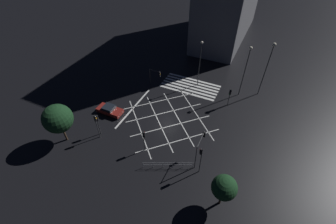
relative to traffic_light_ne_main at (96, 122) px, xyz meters
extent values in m
plane|color=black|center=(-7.34, -7.61, -3.10)|extent=(200.00, 200.00, 0.00)
cube|color=silver|center=(-7.34, -15.19, -3.10)|extent=(10.66, 0.50, 0.01)
cube|color=silver|center=(-7.34, -16.09, -3.10)|extent=(10.66, 0.50, 0.01)
cube|color=silver|center=(-7.34, -16.99, -3.10)|extent=(10.66, 0.50, 0.01)
cube|color=silver|center=(-7.34, -17.89, -3.10)|extent=(10.66, 0.50, 0.01)
cube|color=silver|center=(-7.34, -18.79, -3.10)|extent=(10.66, 0.50, 0.01)
cube|color=silver|center=(-7.34, -19.69, -3.10)|extent=(10.66, 0.50, 0.01)
cube|color=silver|center=(-3.99, -10.96, -3.10)|extent=(9.31, 9.31, 0.01)
cube|color=silver|center=(-10.69, -10.96, -3.10)|extent=(9.31, 9.31, 0.01)
cube|color=silver|center=(-6.22, -8.73, -3.10)|extent=(9.31, 9.31, 0.01)
cube|color=silver|center=(-8.46, -8.73, -3.10)|extent=(9.31, 9.31, 0.01)
cube|color=silver|center=(-8.46, -6.49, -3.10)|extent=(9.31, 9.31, 0.01)
cube|color=silver|center=(-6.22, -6.49, -3.10)|extent=(9.31, 9.31, 0.01)
cube|color=silver|center=(-10.69, -4.26, -3.10)|extent=(9.31, 9.31, 0.01)
cube|color=silver|center=(-3.99, -4.26, -3.10)|extent=(9.31, 9.31, 0.01)
cube|color=silver|center=(-0.92, -7.61, -3.10)|extent=(0.30, 10.66, 0.01)
cube|color=black|center=(-2.31, -55.06, -1.10)|extent=(0.06, 1.40, 1.80)
cube|color=black|center=(-2.31, -51.49, -1.10)|extent=(0.06, 1.40, 1.80)
cube|color=beige|center=(-2.31, -47.92, -1.10)|extent=(0.06, 1.40, 1.80)
cube|color=beige|center=(-2.31, -44.35, -1.10)|extent=(0.06, 1.40, 1.80)
cube|color=black|center=(-2.31, -40.77, -1.10)|extent=(0.06, 1.40, 1.80)
cube|color=beige|center=(-2.31, -37.20, -1.10)|extent=(0.06, 1.40, 1.80)
cube|color=black|center=(-2.31, -33.63, -1.10)|extent=(0.06, 1.40, 1.80)
cube|color=black|center=(-2.31, -30.06, -1.10)|extent=(0.06, 1.40, 1.80)
cube|color=black|center=(-2.31, -51.49, 2.20)|extent=(0.06, 1.40, 1.80)
cube|color=beige|center=(-2.31, -47.92, 2.20)|extent=(0.06, 1.40, 1.80)
cube|color=beige|center=(-2.31, -44.35, 2.20)|extent=(0.06, 1.40, 1.80)
cube|color=beige|center=(-2.31, -40.77, 2.20)|extent=(0.06, 1.40, 1.80)
cube|color=black|center=(-2.31, -37.20, 2.20)|extent=(0.06, 1.40, 1.80)
cube|color=black|center=(-2.31, -33.63, 2.20)|extent=(0.06, 1.40, 1.80)
cube|color=black|center=(-2.31, -30.06, 2.20)|extent=(0.06, 1.40, 1.80)
cube|color=black|center=(-2.31, -37.20, 5.50)|extent=(0.06, 1.40, 1.80)
cube|color=black|center=(-2.31, -33.63, 5.50)|extent=(0.06, 1.40, 1.80)
cube|color=black|center=(-2.31, -30.06, 5.50)|extent=(0.06, 1.40, 1.80)
cylinder|color=#2D2D30|center=(0.09, 0.00, -0.93)|extent=(0.11, 0.11, 4.35)
cube|color=black|center=(-0.05, 0.00, 0.75)|extent=(0.16, 0.28, 0.90)
sphere|color=black|center=(-0.16, 0.00, 1.05)|extent=(0.18, 0.18, 0.18)
sphere|color=orange|center=(-0.16, 0.00, 0.75)|extent=(0.18, 0.18, 0.18)
sphere|color=black|center=(-0.16, 0.00, 0.45)|extent=(0.18, 0.18, 0.18)
cube|color=black|center=(0.04, 0.00, 0.75)|extent=(0.02, 0.36, 0.98)
cylinder|color=#2D2D30|center=(0.38, -0.54, -1.28)|extent=(0.11, 0.11, 3.65)
cube|color=black|center=(0.38, -0.68, 0.04)|extent=(0.28, 0.16, 0.90)
sphere|color=black|center=(0.38, -0.79, 0.34)|extent=(0.18, 0.18, 0.18)
sphere|color=orange|center=(0.38, -0.79, 0.04)|extent=(0.18, 0.18, 0.18)
sphere|color=black|center=(0.38, -0.79, -0.26)|extent=(0.18, 0.18, 0.18)
cube|color=black|center=(0.38, -0.59, 0.04)|extent=(0.36, 0.02, 0.98)
cylinder|color=#2D2D30|center=(-15.05, -15.08, -1.49)|extent=(0.11, 0.11, 3.23)
cube|color=black|center=(-15.05, -14.94, -0.37)|extent=(0.28, 0.16, 0.90)
sphere|color=black|center=(-15.05, -14.83, -0.07)|extent=(0.18, 0.18, 0.18)
sphere|color=black|center=(-15.05, -14.83, -0.37)|extent=(0.18, 0.18, 0.18)
sphere|color=green|center=(-15.05, -14.83, -0.67)|extent=(0.18, 0.18, 0.18)
cube|color=black|center=(-15.05, -15.03, -0.37)|extent=(0.36, 0.02, 0.98)
cylinder|color=#2D2D30|center=(-0.23, -14.94, -1.44)|extent=(0.11, 0.11, 3.33)
cylinder|color=#2D2D30|center=(-1.24, -14.94, 0.08)|extent=(2.03, 0.09, 0.09)
cube|color=black|center=(-2.26, -14.94, -0.37)|extent=(0.16, 0.28, 0.90)
sphere|color=black|center=(-2.37, -14.94, -0.07)|extent=(0.18, 0.18, 0.18)
sphere|color=orange|center=(-2.37, -14.94, -0.37)|extent=(0.18, 0.18, 0.18)
sphere|color=black|center=(-2.37, -14.94, -0.67)|extent=(0.18, 0.18, 0.18)
cube|color=black|center=(-2.17, -14.94, -0.37)|extent=(0.02, 0.36, 0.98)
cylinder|color=#2D2D30|center=(-14.99, -0.58, -0.82)|extent=(0.11, 0.11, 4.57)
cube|color=black|center=(-14.85, -0.58, 0.97)|extent=(0.16, 0.28, 0.90)
sphere|color=red|center=(-14.74, -0.58, 1.27)|extent=(0.18, 0.18, 0.18)
sphere|color=black|center=(-14.74, -0.58, 0.97)|extent=(0.18, 0.18, 0.18)
sphere|color=black|center=(-14.74, -0.58, 0.67)|extent=(0.18, 0.18, 0.18)
cube|color=black|center=(-14.94, -0.58, 0.97)|extent=(0.02, 0.36, 0.98)
cylinder|color=#2D2D30|center=(-7.06, -0.67, -1.32)|extent=(0.11, 0.11, 3.57)
cube|color=black|center=(-7.06, -0.80, -0.03)|extent=(0.28, 0.16, 0.90)
sphere|color=red|center=(-7.06, -0.91, 0.27)|extent=(0.18, 0.18, 0.18)
sphere|color=black|center=(-7.06, -0.91, -0.03)|extent=(0.18, 0.18, 0.18)
sphere|color=black|center=(-7.06, -0.91, -0.33)|extent=(0.18, 0.18, 0.18)
cube|color=black|center=(-7.06, -0.71, -0.03)|extent=(0.36, 0.02, 0.98)
cylinder|color=#2D2D30|center=(-14.26, -0.90, -0.94)|extent=(0.11, 0.11, 4.32)
cylinder|color=#2D2D30|center=(-14.26, -2.27, 1.07)|extent=(0.09, 2.74, 0.09)
cube|color=black|center=(-14.26, -3.64, 0.62)|extent=(0.28, 0.16, 0.90)
sphere|color=red|center=(-14.26, -3.75, 0.92)|extent=(0.18, 0.18, 0.18)
sphere|color=black|center=(-14.26, -3.75, 0.62)|extent=(0.18, 0.18, 0.18)
sphere|color=black|center=(-14.26, -3.75, 0.32)|extent=(0.18, 0.18, 0.18)
cube|color=black|center=(-14.26, -3.55, 0.62)|extent=(0.36, 0.02, 0.98)
cylinder|color=#2D2D30|center=(-19.24, -20.39, 1.53)|extent=(0.14, 0.14, 9.27)
sphere|color=#F4EAC6|center=(-19.24, -20.39, 6.36)|extent=(0.63, 0.63, 0.63)
cylinder|color=#2D2D30|center=(-8.45, -18.36, 1.08)|extent=(0.14, 0.14, 8.36)
sphere|color=#F4EAC6|center=(-8.45, -18.36, 5.40)|extent=(0.47, 0.47, 0.47)
cylinder|color=#2D2D30|center=(-16.15, -18.73, 1.31)|extent=(0.14, 0.14, 8.83)
sphere|color=#F4EAC6|center=(-16.15, -18.73, 5.88)|extent=(0.53, 0.53, 0.53)
cylinder|color=#38281C|center=(-18.46, 2.32, -1.91)|extent=(0.26, 0.26, 2.38)
sphere|color=#143319|center=(-18.46, 2.32, 0.31)|extent=(2.75, 2.75, 2.75)
cylinder|color=#38281C|center=(4.10, 2.47, -1.74)|extent=(0.28, 0.28, 2.73)
sphere|color=#143319|center=(4.10, 2.47, 1.12)|extent=(3.98, 3.98, 3.98)
cube|color=maroon|center=(1.87, -4.95, -2.60)|extent=(4.24, 1.87, 0.62)
cube|color=black|center=(1.98, -4.95, -2.05)|extent=(1.78, 1.64, 0.49)
sphere|color=white|center=(-0.20, -5.53, -2.66)|extent=(0.16, 0.16, 0.16)
sphere|color=white|center=(-0.20, -4.37, -2.66)|extent=(0.16, 0.16, 0.16)
cylinder|color=black|center=(0.56, -5.76, -2.79)|extent=(0.62, 0.20, 0.62)
cylinder|color=black|center=(0.56, -4.13, -2.79)|extent=(0.62, 0.20, 0.62)
cylinder|color=black|center=(3.18, -5.76, -2.79)|extent=(0.62, 0.20, 0.62)
cylinder|color=black|center=(3.18, -4.13, -2.79)|extent=(0.62, 0.20, 0.62)
cylinder|color=gray|center=(-8.26, 1.88, -2.58)|extent=(0.05, 0.05, 1.05)
cylinder|color=gray|center=(-9.42, 1.34, -2.58)|extent=(0.05, 0.05, 1.05)
cylinder|color=gray|center=(-10.57, 0.79, -2.58)|extent=(0.05, 0.05, 1.05)
cylinder|color=gray|center=(-11.73, 0.25, -2.58)|extent=(0.05, 0.05, 1.05)
cylinder|color=gray|center=(-12.89, -0.29, -2.58)|extent=(0.05, 0.05, 1.05)
cylinder|color=gray|center=(-14.04, -0.83, -2.58)|extent=(0.05, 0.05, 1.05)
cylinder|color=gray|center=(-11.15, 0.52, -2.09)|extent=(5.79, 2.74, 0.04)
cylinder|color=gray|center=(-11.15, 0.52, -2.53)|extent=(5.79, 2.74, 0.04)
camera|label=1|loc=(-18.20, 15.56, 21.85)|focal=24.00mm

